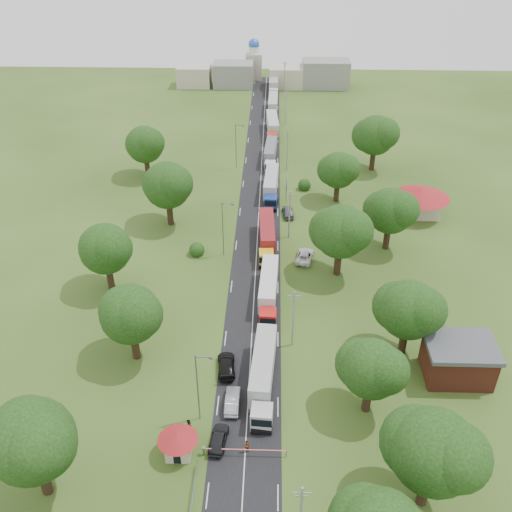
{
  "coord_description": "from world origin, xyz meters",
  "views": [
    {
      "loc": [
        2.48,
        -64.98,
        52.31
      ],
      "look_at": [
        0.08,
        10.2,
        3.0
      ],
      "focal_mm": 40.0,
      "sensor_mm": 36.0,
      "label": 1
    }
  ],
  "objects_px": {
    "guard_booth": "(178,441)",
    "car_lane_mid": "(232,401)",
    "pedestrian_near": "(247,447)",
    "boom_barrier": "(232,450)",
    "info_sign": "(286,187)",
    "truck_0": "(263,373)",
    "car_lane_front": "(219,439)"
  },
  "relations": [
    {
      "from": "car_lane_front",
      "to": "car_lane_mid",
      "type": "bearing_deg",
      "value": -95.26
    },
    {
      "from": "truck_0",
      "to": "car_lane_mid",
      "type": "relative_size",
      "value": 3.14
    },
    {
      "from": "boom_barrier",
      "to": "pedestrian_near",
      "type": "bearing_deg",
      "value": 17.8
    },
    {
      "from": "pedestrian_near",
      "to": "boom_barrier",
      "type": "bearing_deg",
      "value": 167.33
    },
    {
      "from": "boom_barrier",
      "to": "car_lane_front",
      "type": "bearing_deg",
      "value": 137.6
    },
    {
      "from": "car_lane_mid",
      "to": "pedestrian_near",
      "type": "bearing_deg",
      "value": 107.22
    },
    {
      "from": "guard_booth",
      "to": "info_sign",
      "type": "distance_m",
      "value": 61.27
    },
    {
      "from": "boom_barrier",
      "to": "truck_0",
      "type": "xyz_separation_m",
      "value": [
        3.08,
        10.39,
        1.29
      ]
    },
    {
      "from": "guard_booth",
      "to": "info_sign",
      "type": "height_order",
      "value": "info_sign"
    },
    {
      "from": "truck_0",
      "to": "pedestrian_near",
      "type": "distance_m",
      "value": 10.1
    },
    {
      "from": "guard_booth",
      "to": "truck_0",
      "type": "relative_size",
      "value": 0.3
    },
    {
      "from": "info_sign",
      "to": "car_lane_front",
      "type": "xyz_separation_m",
      "value": [
        -8.2,
        -58.5,
        -2.24
      ]
    },
    {
      "from": "info_sign",
      "to": "pedestrian_near",
      "type": "height_order",
      "value": "info_sign"
    },
    {
      "from": "car_lane_front",
      "to": "car_lane_mid",
      "type": "relative_size",
      "value": 0.94
    },
    {
      "from": "info_sign",
      "to": "truck_0",
      "type": "xyz_separation_m",
      "value": [
        -3.48,
        -49.61,
        -0.82
      ]
    },
    {
      "from": "info_sign",
      "to": "pedestrian_near",
      "type": "xyz_separation_m",
      "value": [
        -5.0,
        -59.5,
        -2.17
      ]
    },
    {
      "from": "truck_0",
      "to": "pedestrian_near",
      "type": "height_order",
      "value": "truck_0"
    },
    {
      "from": "info_sign",
      "to": "guard_booth",
      "type": "bearing_deg",
      "value": -101.68
    },
    {
      "from": "info_sign",
      "to": "truck_0",
      "type": "height_order",
      "value": "truck_0"
    },
    {
      "from": "guard_booth",
      "to": "car_lane_mid",
      "type": "bearing_deg",
      "value": 52.82
    },
    {
      "from": "car_lane_front",
      "to": "info_sign",
      "type": "bearing_deg",
      "value": -91.34
    },
    {
      "from": "boom_barrier",
      "to": "car_lane_mid",
      "type": "relative_size",
      "value": 1.95
    },
    {
      "from": "boom_barrier",
      "to": "guard_booth",
      "type": "bearing_deg",
      "value": -179.99
    },
    {
      "from": "boom_barrier",
      "to": "car_lane_mid",
      "type": "distance_m",
      "value": 7.1
    },
    {
      "from": "boom_barrier",
      "to": "truck_0",
      "type": "bearing_deg",
      "value": 73.49
    },
    {
      "from": "guard_booth",
      "to": "car_lane_front",
      "type": "height_order",
      "value": "guard_booth"
    },
    {
      "from": "guard_booth",
      "to": "car_lane_mid",
      "type": "relative_size",
      "value": 0.93
    },
    {
      "from": "guard_booth",
      "to": "pedestrian_near",
      "type": "distance_m",
      "value": 7.53
    },
    {
      "from": "car_lane_front",
      "to": "truck_0",
      "type": "bearing_deg",
      "value": -111.34
    },
    {
      "from": "info_sign",
      "to": "truck_0",
      "type": "bearing_deg",
      "value": -94.01
    },
    {
      "from": "boom_barrier",
      "to": "car_lane_front",
      "type": "height_order",
      "value": "car_lane_front"
    },
    {
      "from": "car_lane_front",
      "to": "car_lane_mid",
      "type": "distance_m",
      "value": 5.71
    }
  ]
}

